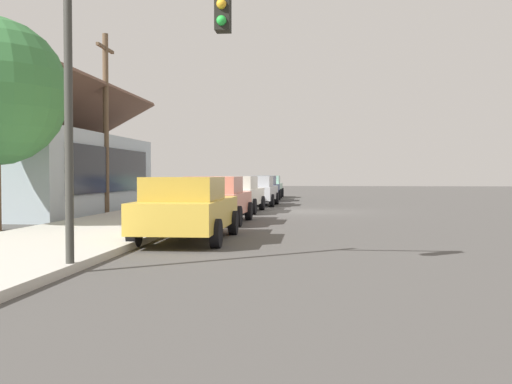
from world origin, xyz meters
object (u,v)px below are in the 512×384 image
(car_mustard, at_px, (187,208))
(car_coral, at_px, (216,199))
(utility_pole_wooden, at_px, (106,120))
(traffic_light_main, at_px, (130,62))
(car_silver, at_px, (257,190))
(car_navy, at_px, (263,188))
(fire_hydrant_red, at_px, (231,195))
(car_seafoam, at_px, (269,186))
(car_ivory, at_px, (238,194))

(car_mustard, bearing_deg, car_coral, 1.52)
(car_coral, relative_size, utility_pole_wooden, 0.58)
(traffic_light_main, bearing_deg, car_silver, 0.18)
(car_navy, relative_size, fire_hydrant_red, 6.70)
(car_coral, xyz_separation_m, car_silver, (11.29, -0.25, -0.00))
(traffic_light_main, relative_size, fire_hydrant_red, 7.32)
(car_navy, bearing_deg, traffic_light_main, -178.47)
(car_coral, relative_size, car_seafoam, 1.00)
(car_ivory, relative_size, utility_pole_wooden, 0.64)
(car_seafoam, relative_size, utility_pole_wooden, 0.58)
(car_mustard, xyz_separation_m, car_seafoam, (27.44, 0.18, -0.00))
(car_coral, xyz_separation_m, traffic_light_main, (-10.13, -0.32, 2.68))
(utility_pole_wooden, bearing_deg, car_coral, -126.79)
(car_navy, bearing_deg, fire_hydrant_red, 162.72)
(car_navy, relative_size, car_seafoam, 1.09)
(car_coral, bearing_deg, car_mustard, -177.23)
(car_coral, distance_m, fire_hydrant_red, 12.74)
(car_coral, bearing_deg, car_silver, -0.50)
(fire_hydrant_red, bearing_deg, utility_pole_wooden, 155.24)
(car_silver, xyz_separation_m, utility_pole_wooden, (-7.29, 5.59, 3.11))
(car_mustard, bearing_deg, utility_pole_wooden, 30.26)
(car_seafoam, height_order, traffic_light_main, traffic_light_main)
(car_mustard, relative_size, traffic_light_main, 0.91)
(traffic_light_main, bearing_deg, car_navy, 0.54)
(car_silver, relative_size, traffic_light_main, 0.84)
(car_coral, relative_size, car_silver, 1.00)
(car_mustard, distance_m, utility_pole_wooden, 11.25)
(car_ivory, bearing_deg, traffic_light_main, -177.07)
(car_ivory, distance_m, traffic_light_main, 16.23)
(fire_hydrant_red, bearing_deg, car_navy, -18.27)
(car_mustard, distance_m, car_seafoam, 27.44)
(car_ivory, xyz_separation_m, car_navy, (11.05, -0.09, 0.00))
(utility_pole_wooden, bearing_deg, car_ivory, -70.54)
(car_mustard, distance_m, traffic_light_main, 5.53)
(car_seafoam, xyz_separation_m, fire_hydrant_red, (-9.48, 1.34, -0.32))
(car_mustard, xyz_separation_m, utility_pole_wooden, (9.29, 5.52, 3.11))
(car_navy, height_order, fire_hydrant_red, car_navy)
(car_mustard, height_order, utility_pole_wooden, utility_pole_wooden)
(car_seafoam, bearing_deg, car_ivory, 179.32)
(utility_pole_wooden, bearing_deg, car_silver, -37.48)
(car_coral, distance_m, car_ivory, 5.87)
(utility_pole_wooden, relative_size, fire_hydrant_red, 10.56)
(car_ivory, xyz_separation_m, fire_hydrant_red, (6.79, 1.32, -0.32))
(car_silver, bearing_deg, utility_pole_wooden, 144.02)
(traffic_light_main, height_order, utility_pole_wooden, utility_pole_wooden)
(car_seafoam, height_order, utility_pole_wooden, utility_pole_wooden)
(traffic_light_main, bearing_deg, utility_pole_wooden, 21.83)
(car_mustard, height_order, car_coral, same)
(car_ivory, distance_m, utility_pole_wooden, 6.44)
(car_navy, distance_m, utility_pole_wooden, 14.36)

